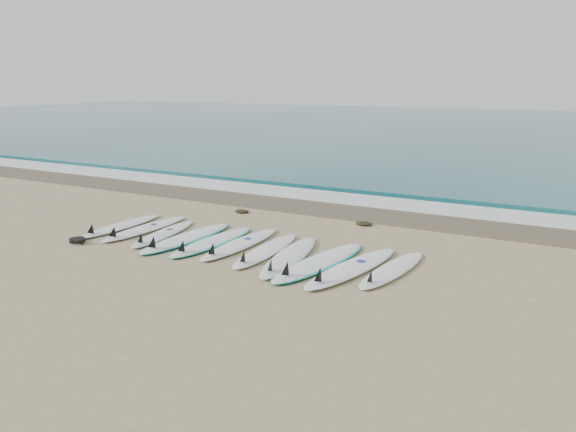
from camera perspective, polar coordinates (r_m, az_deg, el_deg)
The scene contains 19 objects.
ground at distance 11.40m, azimuth -5.26°, elevation -3.29°, with size 120.00×120.00×0.00m, color tan.
ocean at distance 42.11m, azimuth 20.41°, elevation 8.33°, with size 120.00×55.00×0.03m, color #195B5F.
wet_sand_band at distance 14.86m, azimuth 3.56°, elevation 0.78°, with size 120.00×1.80×0.01m, color brown.
foam_band at distance 16.10m, azimuth 5.68°, elevation 1.80°, with size 120.00×1.40×0.04m, color silver.
wave_crest at distance 17.46m, azimuth 7.61°, elevation 2.78°, with size 120.00×1.00×0.10m, color #195B5F.
surfboard_0 at distance 13.42m, azimuth -16.72°, elevation -0.98°, with size 0.51×2.45×0.31m.
surfboard_1 at distance 13.02m, azimuth -14.47°, elevation -1.26°, with size 0.60×2.61×0.33m.
surfboard_2 at distance 12.50m, azimuth -12.66°, elevation -1.79°, with size 0.86×2.42×0.30m.
surfboard_3 at distance 12.09m, azimuth -10.35°, elevation -2.21°, with size 0.78×2.81×0.35m.
surfboard_4 at distance 11.74m, azimuth -7.77°, elevation -2.61°, with size 0.70×2.64×0.33m.
surfboard_5 at distance 11.48m, azimuth -5.02°, elevation -2.86°, with size 0.57×2.65×0.34m.
surfboard_6 at distance 11.01m, azimuth -2.38°, elevation -3.55°, with size 0.70×2.57×0.32m.
surfboard_7 at distance 10.61m, azimuth 0.04°, elevation -4.18°, with size 0.99×2.80×0.35m.
surfboard_8 at distance 10.34m, azimuth 3.12°, elevation -4.72°, with size 1.06×2.93×0.36m.
surfboard_9 at distance 10.05m, azimuth 6.36°, elevation -5.28°, with size 1.07×2.93×0.37m.
surfboard_10 at distance 10.09m, azimuth 10.44°, elevation -5.42°, with size 0.76×2.46×0.31m.
seaweed_near at distance 14.42m, azimuth -4.71°, elevation 0.49°, with size 0.38×0.30×0.07m, color black.
seaweed_far at distance 13.25m, azimuth 7.72°, elevation -0.76°, with size 0.40×0.31×0.08m, color black.
leash_coil at distance 12.53m, azimuth -20.57°, elevation -2.32°, with size 0.46×0.36×0.11m.
Camera 1 is at (6.12, -9.03, 3.31)m, focal length 35.00 mm.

